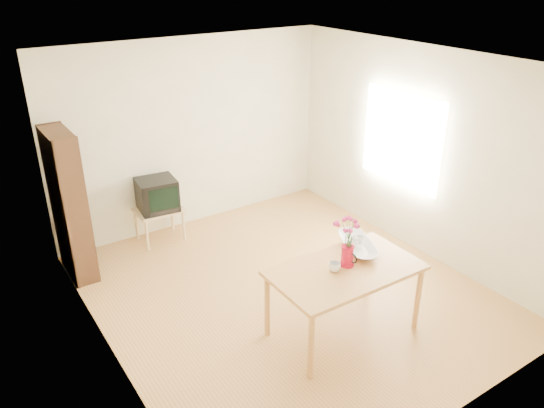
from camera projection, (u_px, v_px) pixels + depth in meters
room at (290, 187)px, 5.57m from camera, size 4.50×4.50×4.50m
table at (345, 275)px, 5.19m from camera, size 1.49×0.87×0.75m
tv_stand at (159, 214)px, 7.07m from camera, size 0.60×0.45×0.46m
bookshelf at (70, 210)px, 6.14m from camera, size 0.28×0.70×1.80m
pitcher at (347, 256)px, 5.17m from camera, size 0.14×0.22×0.21m
flowers at (349, 232)px, 5.06m from camera, size 0.24×0.24×0.34m
mug at (335, 267)px, 5.09m from camera, size 0.13×0.13×0.09m
bowl at (359, 230)px, 5.43m from camera, size 0.58×0.58×0.42m
teacup_a at (355, 235)px, 5.43m from camera, size 0.10×0.10×0.06m
teacup_b at (360, 232)px, 5.48m from camera, size 0.09×0.09×0.07m
television at (157, 194)px, 6.96m from camera, size 0.53×0.50×0.42m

